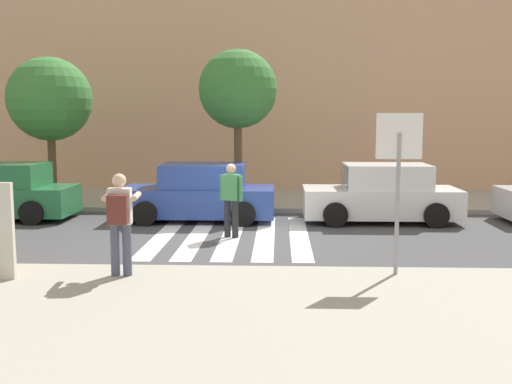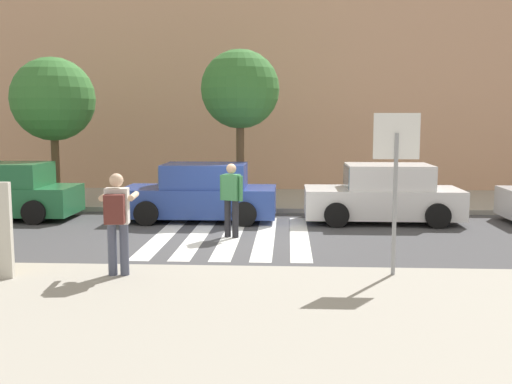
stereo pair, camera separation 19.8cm
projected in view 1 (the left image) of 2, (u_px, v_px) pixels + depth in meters
The scene contains 17 objects.
ground_plane at pixel (231, 238), 13.94m from camera, with size 120.00×120.00×0.00m, color #424244.
sidewalk_near at pixel (192, 327), 7.79m from camera, with size 60.00×6.00×0.14m, color #9E998C.
sidewalk_far at pixel (245, 200), 19.88m from camera, with size 60.00×4.80×0.14m, color #9E998C.
building_facade_far at pixel (251, 92), 23.79m from camera, with size 56.00×4.00×7.54m, color tan.
crosswalk_stripe_0 at pixel (164, 235), 14.20m from camera, with size 0.44×5.20×0.01m, color silver.
crosswalk_stripe_1 at pixel (198, 235), 14.17m from camera, with size 0.44×5.20×0.01m, color silver.
crosswalk_stripe_2 at pixel (231, 236), 14.14m from camera, with size 0.44×5.20×0.01m, color silver.
crosswalk_stripe_3 at pixel (265, 236), 14.11m from camera, with size 0.44×5.20×0.01m, color silver.
crosswalk_stripe_4 at pixel (299, 236), 14.08m from camera, with size 0.44×5.20×0.01m, color silver.
stop_sign at pixel (399, 157), 9.94m from camera, with size 0.76×0.08×2.72m.
photographer_with_backpack at pixel (120, 216), 9.92m from camera, with size 0.63×0.88×1.72m.
pedestrian_crossing at pixel (231, 196), 13.85m from camera, with size 0.55×0.36×1.72m.
parked_car_green at pixel (0, 193), 16.38m from camera, with size 4.10×1.92×1.55m.
parked_car_blue at pixel (200, 194), 16.17m from camera, with size 4.10×1.92×1.55m.
parked_car_white at pixel (382, 195), 15.99m from camera, with size 4.10×1.92×1.55m.
street_tree_west at pixel (50, 100), 18.04m from camera, with size 2.53×2.53×4.46m.
street_tree_center at pixel (238, 90), 17.77m from camera, with size 2.34×2.34×4.65m.
Camera 1 is at (1.12, -13.67, 2.79)m, focal length 42.00 mm.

